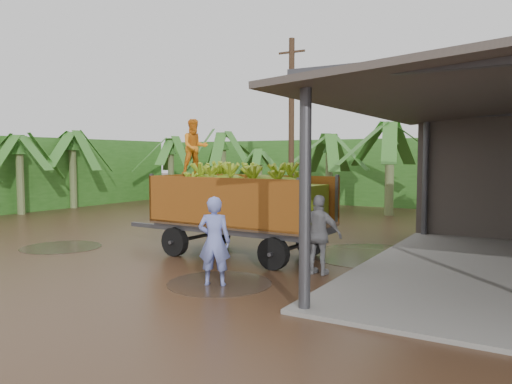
# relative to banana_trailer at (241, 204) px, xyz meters

# --- Properties ---
(ground) EXTENTS (100.00, 100.00, 0.00)m
(ground) POSITION_rel_banana_trailer_xyz_m (-1.78, 0.13, -1.40)
(ground) COLOR black
(ground) RESTS_ON ground
(hedge_north) EXTENTS (22.00, 3.00, 3.60)m
(hedge_north) POSITION_rel_banana_trailer_xyz_m (-3.78, 16.13, 0.40)
(hedge_north) COLOR #2D661E
(hedge_north) RESTS_ON ground
(hedge_west) EXTENTS (3.00, 18.00, 3.60)m
(hedge_west) POSITION_rel_banana_trailer_xyz_m (-15.78, 4.13, 0.40)
(hedge_west) COLOR #2D661E
(hedge_west) RESTS_ON ground
(banana_trailer) EXTENTS (6.46, 2.40, 3.72)m
(banana_trailer) POSITION_rel_banana_trailer_xyz_m (0.00, 0.00, 0.00)
(banana_trailer) COLOR #B36319
(banana_trailer) RESTS_ON ground
(man_blue) EXTENTS (0.79, 0.66, 1.85)m
(man_blue) POSITION_rel_banana_trailer_xyz_m (1.17, -2.90, -0.48)
(man_blue) COLOR #7280D1
(man_blue) RESTS_ON ground
(man_grey) EXTENTS (1.06, 0.44, 1.80)m
(man_grey) POSITION_rel_banana_trailer_xyz_m (2.64, -0.90, -0.50)
(man_grey) COLOR slate
(man_grey) RESTS_ON ground
(utility_pole) EXTENTS (1.20, 0.24, 7.60)m
(utility_pole) POSITION_rel_banana_trailer_xyz_m (-2.44, 7.86, 2.45)
(utility_pole) COLOR #47301E
(utility_pole) RESTS_ON ground
(banana_plants) EXTENTS (23.95, 20.44, 4.37)m
(banana_plants) POSITION_rel_banana_trailer_xyz_m (-7.14, 7.73, 0.47)
(banana_plants) COLOR #2D661E
(banana_plants) RESTS_ON ground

